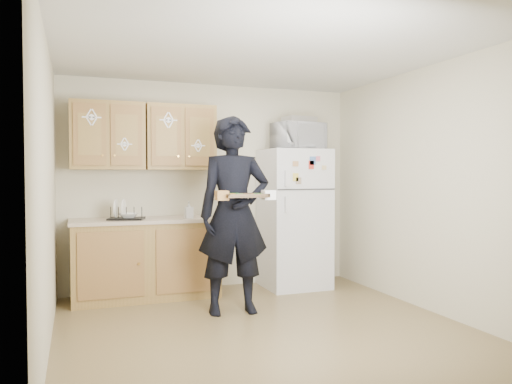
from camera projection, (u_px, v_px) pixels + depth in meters
The scene contains 22 objects.
floor at pixel (263, 328), 4.53m from camera, with size 3.60×3.60×0.00m, color brown.
ceiling at pixel (263, 50), 4.44m from camera, with size 3.60×3.60×0.00m, color silver.
wall_back at pixel (212, 186), 6.18m from camera, with size 3.60×0.04×2.50m, color beige.
wall_front at pixel (377, 200), 2.80m from camera, with size 3.60×0.04×2.50m, color beige.
wall_left at pixel (47, 193), 3.87m from camera, with size 0.04×3.60×2.50m, color beige.
wall_right at pixel (428, 189), 5.10m from camera, with size 0.04×3.60×2.50m, color beige.
refrigerator at pixel (294, 218), 6.17m from camera, with size 0.75×0.70×1.70m, color silver.
base_cabinet at pixel (146, 260), 5.62m from camera, with size 1.60×0.60×0.86m, color olive.
countertop at pixel (146, 220), 5.60m from camera, with size 1.64×0.64×0.04m, color #BEAA92.
upper_cab_left at pixel (107, 136), 5.56m from camera, with size 0.80×0.33×0.75m, color olive.
upper_cab_right at pixel (180, 138), 5.84m from camera, with size 0.80×0.33×0.75m, color olive.
cereal_box at pixel (322, 268), 6.59m from camera, with size 0.20×0.07×0.32m, color #D79A4C.
person at pixel (234, 215), 5.00m from camera, with size 0.72×0.47×1.98m, color black.
baking_tray at pixel (246, 196), 4.72m from camera, with size 0.40×0.29×0.04m, color black.
pizza_front_left at pixel (238, 195), 4.63m from camera, with size 0.13×0.13×0.02m, color orange.
pizza_front_right at pixel (257, 195), 4.68m from camera, with size 0.13×0.13×0.02m, color orange.
pizza_back_left at pixel (234, 194), 4.75m from camera, with size 0.13×0.13×0.02m, color orange.
microwave at pixel (298, 136), 6.10m from camera, with size 0.59×0.40×0.32m, color silver.
foil_pan at pixel (299, 120), 6.13m from camera, with size 0.37×0.26×0.08m, color #BABAC1.
dish_rack at pixel (126, 213), 5.46m from camera, with size 0.37×0.28×0.15m, color black.
bowl at pixel (128, 215), 5.47m from camera, with size 0.21×0.21×0.05m, color white.
soap_bottle at pixel (189, 210), 5.64m from camera, with size 0.08×0.09×0.19m, color silver.
Camera 1 is at (-1.59, -4.19, 1.39)m, focal length 35.00 mm.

